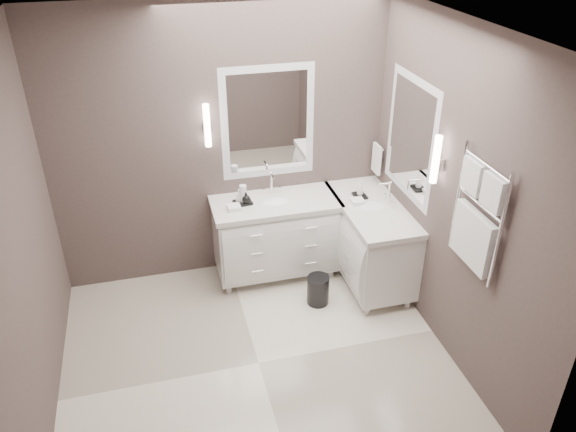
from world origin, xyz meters
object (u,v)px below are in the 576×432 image
object	(u,v)px
vanity_right	(370,238)
towel_ladder	(476,220)
waste_bin	(318,290)
vanity_back	(276,233)

from	to	relation	value
vanity_right	towel_ladder	bearing A→B (deg)	-80.16
vanity_right	towel_ladder	size ratio (longest dim) A/B	1.38
towel_ladder	waste_bin	xyz separation A→B (m)	(-0.83, 1.05, -1.25)
waste_bin	vanity_right	bearing A→B (deg)	22.53
vanity_right	waste_bin	xyz separation A→B (m)	(-0.60, -0.25, -0.34)
vanity_back	towel_ladder	distance (m)	2.16
vanity_right	waste_bin	size ratio (longest dim) A/B	4.23
towel_ladder	waste_bin	world-z (taller)	towel_ladder
vanity_back	vanity_right	xyz separation A→B (m)	(0.88, -0.33, 0.00)
vanity_right	waste_bin	world-z (taller)	vanity_right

